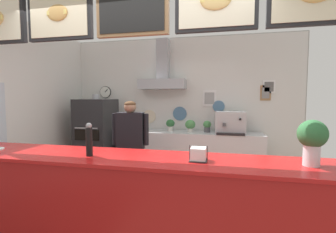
{
  "coord_description": "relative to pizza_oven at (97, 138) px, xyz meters",
  "views": [
    {
      "loc": [
        0.84,
        -2.46,
        1.61
      ],
      "look_at": [
        0.11,
        0.79,
        1.35
      ],
      "focal_mm": 26.1,
      "sensor_mm": 36.0,
      "label": 1
    }
  ],
  "objects": [
    {
      "name": "pizza_oven",
      "position": [
        0.0,
        0.0,
        0.0
      ],
      "size": [
        0.66,
        0.75,
        1.67
      ],
      "color": "#232326",
      "rests_on": "ground_plane"
    },
    {
      "name": "potted_basil",
      "position": [
        1.45,
        0.31,
        0.28
      ],
      "size": [
        0.17,
        0.17,
        0.24
      ],
      "color": "beige",
      "rests_on": "back_prep_counter"
    },
    {
      "name": "back_wall_assembly",
      "position": [
        1.6,
        0.51,
        0.73
      ],
      "size": [
        4.75,
        3.02,
        2.84
      ],
      "color": "#9E9E99",
      "rests_on": "ground_plane"
    },
    {
      "name": "potted_sage",
      "position": [
        0.65,
        0.26,
        0.28
      ],
      "size": [
        0.2,
        0.2,
        0.24
      ],
      "color": "#4C4C51",
      "rests_on": "back_prep_counter"
    },
    {
      "name": "pepper_grinder",
      "position": [
        1.28,
        -2.43,
        0.44
      ],
      "size": [
        0.06,
        0.06,
        0.3
      ],
      "color": "black",
      "rests_on": "service_counter"
    },
    {
      "name": "napkin_holder",
      "position": [
        2.27,
        -2.39,
        0.34
      ],
      "size": [
        0.15,
        0.15,
        0.13
      ],
      "color": "#262628",
      "rests_on": "service_counter"
    },
    {
      "name": "shop_worker",
      "position": [
        1.12,
        -1.01,
        0.05
      ],
      "size": [
        0.55,
        0.27,
        1.55
      ],
      "rotation": [
        0.0,
        0.0,
        3.28
      ],
      "color": "#232328",
      "rests_on": "ground_plane"
    },
    {
      "name": "service_counter",
      "position": [
        1.62,
        -2.37,
        -0.25
      ],
      "size": [
        3.63,
        0.65,
        1.07
      ],
      "color": "maroon",
      "rests_on": "ground_plane"
    },
    {
      "name": "espresso_machine",
      "position": [
        2.6,
        0.27,
        0.35
      ],
      "size": [
        0.55,
        0.49,
        0.41
      ],
      "color": "#B7BABF",
      "rests_on": "back_prep_counter"
    },
    {
      "name": "potted_thyme",
      "position": [
        1.85,
        0.27,
        0.28
      ],
      "size": [
        0.2,
        0.2,
        0.24
      ],
      "color": "beige",
      "rests_on": "back_prep_counter"
    },
    {
      "name": "back_prep_counter",
      "position": [
        1.84,
        0.3,
        -0.33
      ],
      "size": [
        2.77,
        0.59,
        0.93
      ],
      "color": "silver",
      "rests_on": "ground_plane"
    },
    {
      "name": "basil_vase",
      "position": [
        3.14,
        -2.34,
        0.5
      ],
      "size": [
        0.22,
        0.22,
        0.36
      ],
      "color": "silver",
      "rests_on": "service_counter"
    },
    {
      "name": "potted_rosemary",
      "position": [
        2.17,
        0.32,
        0.27
      ],
      "size": [
        0.15,
        0.15,
        0.22
      ],
      "color": "#4C4C51",
      "rests_on": "back_prep_counter"
    }
  ]
}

